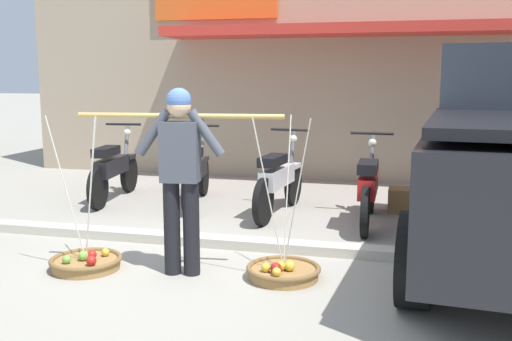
# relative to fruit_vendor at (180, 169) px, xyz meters

# --- Properties ---
(ground_plane) EXTENTS (90.00, 90.00, 0.00)m
(ground_plane) POSITION_rel_fruit_vendor_xyz_m (0.17, 0.23, -0.98)
(ground_plane) COLOR #9E998C
(sidewalk_curb) EXTENTS (20.00, 0.24, 0.10)m
(sidewalk_curb) POSITION_rel_fruit_vendor_xyz_m (0.17, 0.93, -0.93)
(sidewalk_curb) COLOR #BAB4A5
(sidewalk_curb) RESTS_ON ground
(fruit_vendor) EXTENTS (1.86, 0.25, 1.70)m
(fruit_vendor) POSITION_rel_fruit_vendor_xyz_m (0.00, 0.00, 0.00)
(fruit_vendor) COLOR black
(fruit_vendor) RESTS_ON ground
(fruit_basket_left_side) EXTENTS (0.67, 0.67, 1.45)m
(fruit_basket_left_side) POSITION_rel_fruit_vendor_xyz_m (0.92, 0.10, -0.90)
(fruit_basket_left_side) COLOR #9E7542
(fruit_basket_left_side) RESTS_ON ground
(fruit_basket_right_side) EXTENTS (0.67, 0.67, 1.45)m
(fruit_basket_right_side) POSITION_rel_fruit_vendor_xyz_m (-0.92, -0.11, -0.90)
(fruit_basket_right_side) COLOR #9E7542
(fruit_basket_right_side) RESTS_ON ground
(motorcycle_nearest_shop) EXTENTS (0.54, 1.82, 1.09)m
(motorcycle_nearest_shop) POSITION_rel_fruit_vendor_xyz_m (-2.13, 2.74, -0.53)
(motorcycle_nearest_shop) COLOR black
(motorcycle_nearest_shop) RESTS_ON ground
(motorcycle_second_in_row) EXTENTS (0.55, 1.81, 1.09)m
(motorcycle_second_in_row) POSITION_rel_fruit_vendor_xyz_m (-0.89, 2.79, -0.53)
(motorcycle_second_in_row) COLOR black
(motorcycle_second_in_row) RESTS_ON ground
(motorcycle_third_in_row) EXTENTS (0.54, 1.82, 1.09)m
(motorcycle_third_in_row) POSITION_rel_fruit_vendor_xyz_m (0.37, 2.47, -0.53)
(motorcycle_third_in_row) COLOR black
(motorcycle_third_in_row) RESTS_ON ground
(motorcycle_end_of_row) EXTENTS (0.54, 1.82, 1.09)m
(motorcycle_end_of_row) POSITION_rel_fruit_vendor_xyz_m (1.53, 2.25, -0.53)
(motorcycle_end_of_row) COLOR black
(motorcycle_end_of_row) RESTS_ON ground
(storefront_building) EXTENTS (13.00, 6.00, 4.20)m
(storefront_building) POSITION_rel_fruit_vendor_xyz_m (1.59, 7.64, 1.12)
(storefront_building) COLOR tan
(storefront_building) RESTS_ON ground
(wooden_crate) EXTENTS (0.44, 0.36, 0.32)m
(wooden_crate) POSITION_rel_fruit_vendor_xyz_m (1.97, 3.03, -0.82)
(wooden_crate) COLOR olive
(wooden_crate) RESTS_ON ground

